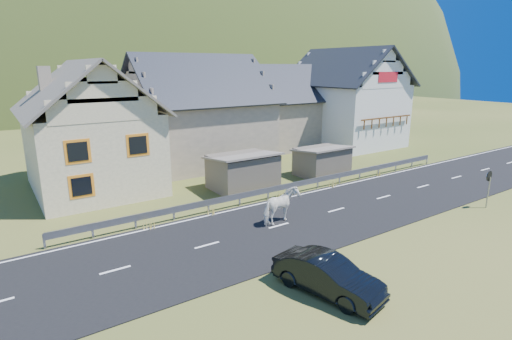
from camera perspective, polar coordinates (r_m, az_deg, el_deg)
ground at (r=22.61m, az=11.39°, el=-5.71°), size 160.00×160.00×0.00m
road at (r=22.61m, az=11.39°, el=-5.66°), size 60.00×7.00×0.04m
lane_markings at (r=22.60m, az=11.40°, el=-5.60°), size 60.00×6.60×0.01m
guardrail at (r=25.00m, az=5.47°, el=-2.15°), size 28.10×0.09×0.75m
shed_left at (r=25.92m, az=-1.89°, el=-0.25°), size 4.30×3.30×2.40m
shed_right at (r=29.46m, az=9.39°, el=1.17°), size 3.80×2.90×2.20m
house_cream at (r=27.45m, az=-22.79°, el=6.39°), size 7.80×9.80×8.30m
house_stone_a at (r=33.14m, az=-8.42°, el=9.06°), size 10.80×9.80×8.90m
house_stone_b at (r=40.13m, az=3.43°, el=9.56°), size 9.80×8.80×8.10m
house_white at (r=41.85m, az=12.66°, el=10.58°), size 8.80×10.80×9.70m
mountain at (r=197.73m, az=-27.94°, el=4.82°), size 440.00×280.00×260.00m
horse at (r=20.15m, az=3.61°, el=-5.17°), size 1.43×2.28×1.78m
car at (r=14.61m, az=10.18°, el=-14.61°), size 2.27×4.23×1.32m
traffic_mirror at (r=25.67m, az=30.31°, el=-1.34°), size 0.60×0.17×2.14m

